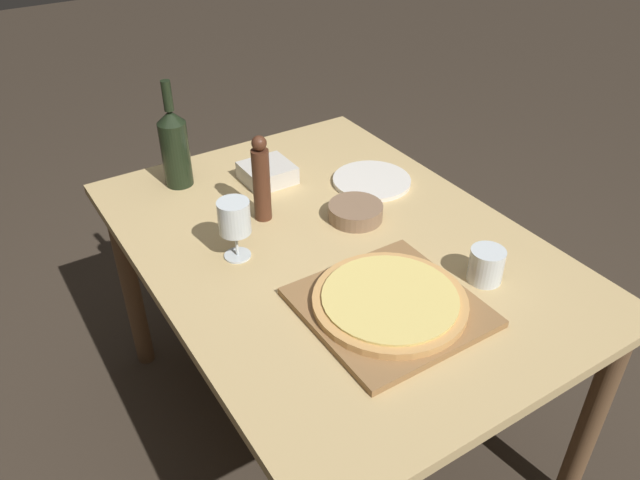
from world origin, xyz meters
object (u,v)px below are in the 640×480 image
wine_bottle (175,146)px  small_bowl (355,212)px  pizza (390,300)px  wine_glass (234,219)px  pepper_mill (261,180)px

wine_bottle → small_bowl: wine_bottle is taller
pizza → wine_glass: 0.44m
pepper_mill → wine_bottle: bearing=112.1°
wine_bottle → pepper_mill: bearing=-67.9°
pizza → pepper_mill: bearing=96.6°
wine_bottle → small_bowl: (0.34, -0.45, -0.10)m
pepper_mill → small_bowl: 0.28m
pizza → pepper_mill: (-0.06, 0.50, 0.09)m
wine_bottle → pepper_mill: 0.33m
wine_bottle → pepper_mill: size_ratio=1.30×
wine_bottle → wine_glass: size_ratio=2.01×
wine_bottle → small_bowl: size_ratio=2.14×
pizza → small_bowl: (0.16, 0.36, -0.01)m
wine_bottle → wine_glass: wine_bottle is taller
wine_glass → wine_bottle: bearing=87.7°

